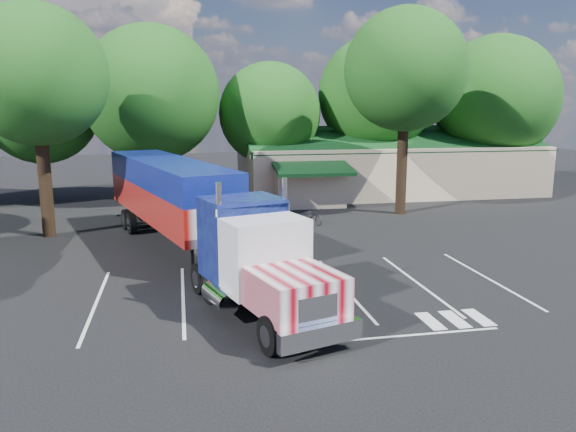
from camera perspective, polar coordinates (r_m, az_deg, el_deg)
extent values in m
plane|color=black|center=(28.02, -4.17, -3.84)|extent=(120.00, 120.00, 0.00)
cube|color=#C5AF92|center=(48.32, 9.90, 4.82)|extent=(24.00, 11.00, 4.00)
cube|color=#123F1B|center=(45.88, 11.07, 7.58)|extent=(24.20, 6.25, 2.10)
cube|color=#123F1B|center=(50.36, 9.02, 7.96)|extent=(24.20, 6.25, 2.10)
cube|color=#C5AF92|center=(40.65, 2.14, 2.93)|extent=(5.00, 2.50, 2.80)
cube|color=#123F1B|center=(39.20, 2.58, 4.83)|extent=(5.40, 3.19, 0.80)
cylinder|color=black|center=(46.05, -23.32, 3.75)|extent=(0.70, 0.70, 4.00)
sphere|color=#174413|center=(45.74, -23.83, 10.16)|extent=(8.40, 8.40, 8.40)
cylinder|color=black|center=(43.41, -13.39, 4.17)|extent=(0.70, 0.70, 4.30)
sphere|color=#174413|center=(43.11, -13.76, 11.97)|extent=(10.00, 10.00, 10.00)
cylinder|color=black|center=(45.27, -1.83, 4.30)|extent=(0.70, 0.70, 3.60)
sphere|color=#174413|center=(44.94, -1.87, 10.39)|extent=(8.00, 8.00, 8.00)
cylinder|color=black|center=(47.95, 8.79, 5.11)|extent=(0.70, 0.70, 4.50)
sphere|color=#174413|center=(47.69, 9.00, 12.11)|extent=(9.60, 9.60, 9.60)
cylinder|color=black|center=(51.18, 19.88, 4.61)|extent=(0.70, 0.70, 3.90)
sphere|color=#174413|center=(50.90, 20.32, 11.16)|extent=(10.40, 10.40, 10.40)
cylinder|color=black|center=(33.95, -23.43, 3.08)|extent=(0.70, 0.70, 6.00)
sphere|color=#174413|center=(33.71, -24.23, 12.96)|extent=(7.60, 7.60, 7.60)
cylinder|color=black|center=(38.49, 11.49, 5.02)|extent=(0.70, 0.70, 6.50)
sphere|color=#174413|center=(38.34, 11.86, 14.34)|extent=(8.00, 8.00, 8.00)
cube|color=black|center=(19.97, -2.84, -7.64)|extent=(3.30, 7.66, 0.27)
cube|color=white|center=(16.63, 3.35, -12.05)|extent=(2.70, 1.07, 0.60)
cube|color=white|center=(16.56, 2.98, -9.70)|extent=(1.30, 0.51, 0.99)
cube|color=silver|center=(17.51, 0.84, -7.74)|extent=(3.18, 3.25, 1.26)
cube|color=silver|center=(19.18, -2.32, -3.99)|extent=(3.13, 2.48, 2.52)
cube|color=black|center=(18.42, -1.37, -2.86)|extent=(2.44, 0.82, 1.10)
cube|color=white|center=(19.68, -3.54, 0.65)|extent=(2.76, 0.94, 0.27)
cube|color=#0B0C4F|center=(20.86, -4.69, -2.14)|extent=(3.26, 2.90, 2.96)
cylinder|color=white|center=(19.42, -6.96, -2.03)|extent=(0.25, 0.25, 3.73)
cylinder|color=white|center=(20.44, -0.36, -1.28)|extent=(0.25, 0.25, 3.73)
cylinder|color=white|center=(19.52, -6.95, -8.16)|extent=(1.21, 1.89, 0.72)
cylinder|color=white|center=(20.70, 0.76, -6.94)|extent=(1.21, 1.89, 0.72)
cube|color=silver|center=(29.71, -12.03, 1.46)|extent=(6.84, 14.25, 1.64)
cube|color=navy|center=(29.50, -12.14, 4.30)|extent=(6.84, 14.25, 1.32)
cube|color=black|center=(34.35, -14.08, 0.26)|extent=(2.38, 4.05, 0.38)
cube|color=black|center=(24.31, -9.70, -4.46)|extent=(0.16, 0.16, 1.53)
cube|color=black|center=(24.81, -6.33, -4.04)|extent=(0.16, 0.16, 1.53)
cube|color=white|center=(36.84, -15.01, 0.25)|extent=(2.55, 0.90, 0.13)
cylinder|color=black|center=(16.91, -1.74, -12.03)|extent=(0.72, 1.27, 1.21)
cylinder|color=black|center=(17.97, 4.96, -10.62)|extent=(0.72, 1.27, 1.21)
cylinder|color=black|center=(21.26, -7.83, -7.17)|extent=(0.72, 1.27, 1.21)
cylinder|color=black|center=(22.11, -2.20, -6.34)|extent=(0.72, 1.27, 1.21)
cylinder|color=black|center=(22.34, -8.91, -6.29)|extent=(0.72, 1.27, 1.21)
cylinder|color=black|center=(23.15, -3.51, -5.54)|extent=(0.72, 1.27, 1.21)
cylinder|color=black|center=(33.32, -15.60, -0.73)|extent=(0.72, 1.27, 1.21)
cylinder|color=black|center=(33.87, -11.80, -0.36)|extent=(0.72, 1.27, 1.21)
cylinder|color=black|center=(34.58, -16.08, -0.33)|extent=(0.72, 1.27, 1.21)
cylinder|color=black|center=(35.11, -12.41, 0.02)|extent=(0.72, 1.27, 1.21)
imported|color=black|center=(22.35, 1.76, -5.52)|extent=(0.61, 0.72, 1.67)
imported|color=black|center=(34.76, 2.52, 0.02)|extent=(1.34, 2.08, 1.03)
imported|color=#A5A7AD|center=(42.19, 0.28, 2.30)|extent=(4.55, 3.27, 1.43)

